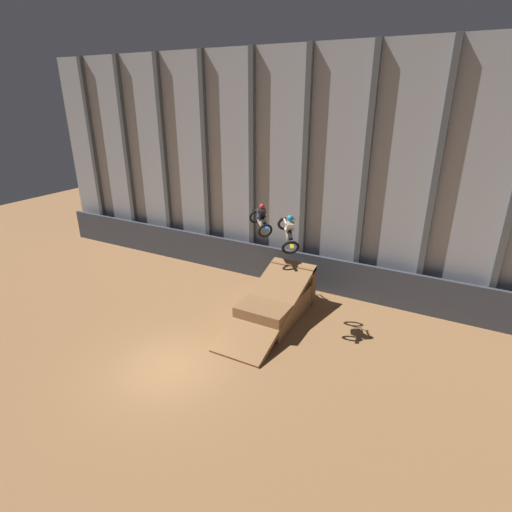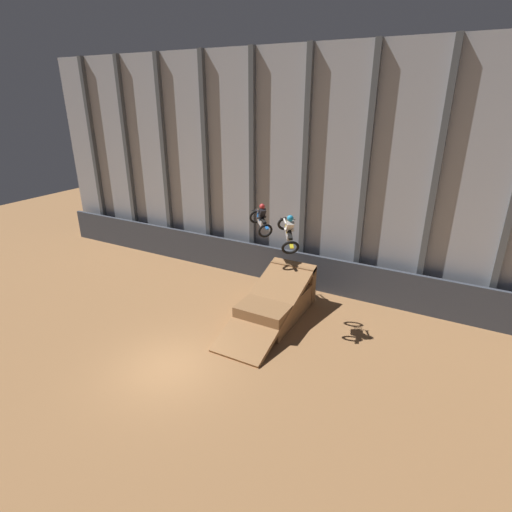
{
  "view_description": "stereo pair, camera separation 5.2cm",
  "coord_description": "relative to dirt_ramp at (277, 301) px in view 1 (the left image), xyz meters",
  "views": [
    {
      "loc": [
        8.94,
        -9.5,
        9.7
      ],
      "look_at": [
        0.87,
        5.5,
        2.84
      ],
      "focal_mm": 28.0,
      "sensor_mm": 36.0,
      "label": 1
    },
    {
      "loc": [
        8.98,
        -9.47,
        9.7
      ],
      "look_at": [
        0.87,
        5.5,
        2.84
      ],
      "focal_mm": 28.0,
      "sensor_mm": 36.0,
      "label": 2
    }
  ],
  "objects": [
    {
      "name": "rider_bike_right_air",
      "position": [
        0.81,
        -0.78,
        3.81
      ],
      "size": [
        1.53,
        1.8,
        1.69
      ],
      "rotation": [
        0.46,
        0.0,
        0.58
      ],
      "color": "black"
    },
    {
      "name": "ground_plane",
      "position": [
        -1.94,
        -5.63,
        -0.7
      ],
      "size": [
        60.0,
        60.0,
        0.0
      ],
      "primitive_type": "plane",
      "color": "#996B42"
    },
    {
      "name": "dirt_ramp",
      "position": [
        0.0,
        0.0,
        0.0
      ],
      "size": [
        2.29,
        6.12,
        2.11
      ],
      "color": "olive",
      "rests_on": "ground_plane"
    },
    {
      "name": "lower_barrier",
      "position": [
        -1.94,
        3.33,
        0.28
      ],
      "size": [
        31.36,
        0.2,
        1.95
      ],
      "color": "#383D47",
      "rests_on": "ground_plane"
    },
    {
      "name": "rider_bike_left_air",
      "position": [
        -1.68,
        1.52,
        3.36
      ],
      "size": [
        1.7,
        1.65,
        1.6
      ],
      "rotation": [
        0.23,
        0.0,
        0.82
      ],
      "color": "black"
    },
    {
      "name": "arena_back_wall",
      "position": [
        -1.94,
        4.03,
        5.29
      ],
      "size": [
        32.0,
        0.4,
        11.98
      ],
      "color": "#A3A8B2",
      "rests_on": "ground_plane"
    }
  ]
}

